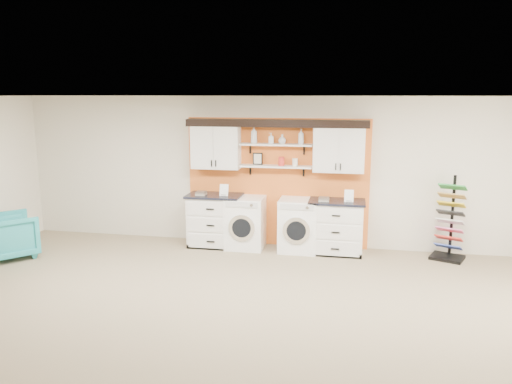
% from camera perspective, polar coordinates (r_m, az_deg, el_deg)
% --- Properties ---
extents(floor, '(10.00, 10.00, 0.00)m').
position_cam_1_polar(floor, '(6.04, -3.52, -16.89)').
color(floor, gray).
rests_on(floor, ground).
extents(ceiling, '(10.00, 10.00, 0.00)m').
position_cam_1_polar(ceiling, '(5.33, -3.89, 10.71)').
color(ceiling, white).
rests_on(ceiling, wall_back).
extents(wall_back, '(10.00, 0.00, 10.00)m').
position_cam_1_polar(wall_back, '(9.37, 2.47, 2.34)').
color(wall_back, beige).
rests_on(wall_back, floor).
extents(accent_panel, '(3.40, 0.07, 2.40)m').
position_cam_1_polar(accent_panel, '(9.36, 2.43, 1.09)').
color(accent_panel, orange).
rests_on(accent_panel, wall_back).
extents(upper_cabinet_left, '(0.90, 0.35, 0.84)m').
position_cam_1_polar(upper_cabinet_left, '(9.34, -4.59, 5.25)').
color(upper_cabinet_left, silver).
rests_on(upper_cabinet_left, wall_back).
extents(upper_cabinet_right, '(0.90, 0.35, 0.84)m').
position_cam_1_polar(upper_cabinet_right, '(9.00, 9.46, 4.92)').
color(upper_cabinet_right, silver).
rests_on(upper_cabinet_right, wall_back).
extents(shelf_lower, '(1.32, 0.28, 0.03)m').
position_cam_1_polar(shelf_lower, '(9.15, 2.30, 2.95)').
color(shelf_lower, silver).
rests_on(shelf_lower, wall_back).
extents(shelf_upper, '(1.32, 0.28, 0.03)m').
position_cam_1_polar(shelf_upper, '(9.10, 2.31, 5.44)').
color(shelf_upper, silver).
rests_on(shelf_upper, wall_back).
extents(crown_molding, '(3.30, 0.41, 0.13)m').
position_cam_1_polar(crown_molding, '(9.08, 2.35, 7.95)').
color(crown_molding, black).
rests_on(crown_molding, wall_back).
extents(picture_frame, '(0.18, 0.02, 0.22)m').
position_cam_1_polar(picture_frame, '(9.24, 0.20, 3.82)').
color(picture_frame, black).
rests_on(picture_frame, shelf_lower).
extents(canister_red, '(0.11, 0.11, 0.16)m').
position_cam_1_polar(canister_red, '(9.12, 2.92, 3.52)').
color(canister_red, red).
rests_on(canister_red, shelf_lower).
extents(canister_cream, '(0.10, 0.10, 0.14)m').
position_cam_1_polar(canister_cream, '(9.09, 4.48, 3.41)').
color(canister_cream, silver).
rests_on(canister_cream, shelf_lower).
extents(base_cabinet_left, '(1.01, 0.66, 0.99)m').
position_cam_1_polar(base_cabinet_left, '(9.44, -4.71, -3.24)').
color(base_cabinet_left, silver).
rests_on(base_cabinet_left, floor).
extents(base_cabinet_right, '(0.99, 0.66, 0.97)m').
position_cam_1_polar(base_cabinet_right, '(9.11, 9.15, -3.94)').
color(base_cabinet_right, silver).
rests_on(base_cabinet_right, floor).
extents(washer, '(0.69, 0.71, 0.96)m').
position_cam_1_polar(washer, '(9.30, -1.21, -3.50)').
color(washer, white).
rests_on(washer, floor).
extents(dryer, '(0.69, 0.71, 0.96)m').
position_cam_1_polar(dryer, '(9.15, 4.87, -3.78)').
color(dryer, white).
rests_on(dryer, floor).
extents(sample_rack, '(0.66, 0.61, 1.46)m').
position_cam_1_polar(sample_rack, '(9.29, 21.22, -4.27)').
color(sample_rack, black).
rests_on(sample_rack, floor).
extents(armchair, '(1.19, 1.20, 0.78)m').
position_cam_1_polar(armchair, '(9.77, -26.37, -4.52)').
color(armchair, teal).
rests_on(armchair, floor).
extents(soap_bottle_a, '(0.17, 0.16, 0.31)m').
position_cam_1_polar(soap_bottle_a, '(9.16, -0.23, 6.55)').
color(soap_bottle_a, silver).
rests_on(soap_bottle_a, shelf_upper).
extents(soap_bottle_b, '(0.10, 0.10, 0.20)m').
position_cam_1_polar(soap_bottle_b, '(9.11, 1.74, 6.16)').
color(soap_bottle_b, silver).
rests_on(soap_bottle_b, shelf_upper).
extents(soap_bottle_c, '(0.19, 0.19, 0.17)m').
position_cam_1_polar(soap_bottle_c, '(9.08, 3.01, 6.07)').
color(soap_bottle_c, silver).
rests_on(soap_bottle_c, shelf_upper).
extents(soap_bottle_d, '(0.14, 0.14, 0.28)m').
position_cam_1_polar(soap_bottle_d, '(9.03, 5.17, 6.34)').
color(soap_bottle_d, silver).
rests_on(soap_bottle_d, shelf_upper).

